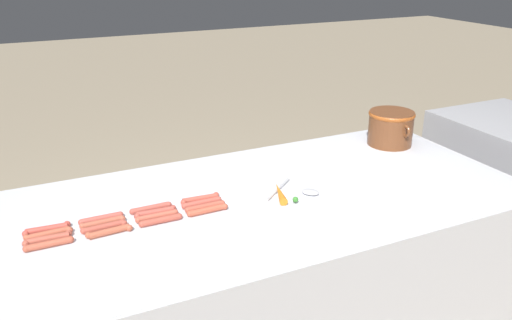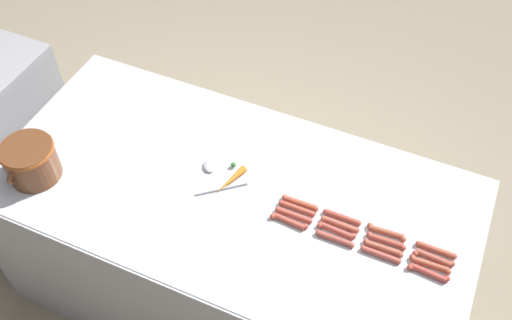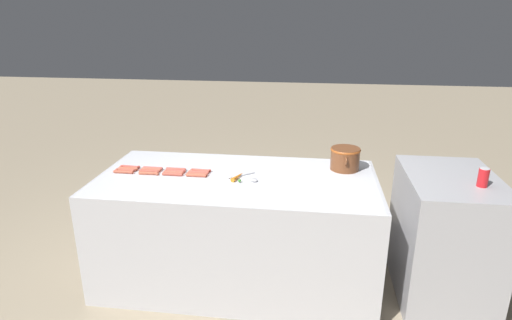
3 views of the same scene
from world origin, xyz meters
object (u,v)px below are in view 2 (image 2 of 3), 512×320
object	(u,v)px
hot_dog_14	(342,217)
hot_dog_8	(434,258)
hot_dog_0	(428,273)
hot_dog_1	(381,255)
hot_dog_2	(335,239)
hot_dog_13	(386,232)
hot_dog_9	(386,241)
hot_dog_10	(340,224)
hot_dog_7	(294,215)
hot_dog_12	(436,250)
hot_dog_3	(289,221)
bean_pot	(30,160)
hot_dog_4	(430,265)
hot_dog_6	(336,231)
hot_dog_5	(383,248)
hot_dog_11	(297,208)
carrot	(231,179)
hot_dog_15	(300,203)
serving_spoon	(213,174)

from	to	relation	value
hot_dog_14	hot_dog_8	bearing A→B (deg)	-95.55
hot_dog_0	hot_dog_8	distance (m)	0.07
hot_dog_1	hot_dog_14	world-z (taller)	same
hot_dog_2	hot_dog_13	size ratio (longest dim) A/B	1.00
hot_dog_9	hot_dog_10	size ratio (longest dim) A/B	1.00
hot_dog_7	hot_dog_12	size ratio (longest dim) A/B	1.00
hot_dog_7	hot_dog_12	xyz separation A→B (m)	(0.07, -0.56, 0.00)
hot_dog_3	bean_pot	size ratio (longest dim) A/B	0.57
hot_dog_8	hot_dog_14	distance (m)	0.38
hot_dog_8	hot_dog_14	bearing A→B (deg)	84.45
hot_dog_2	hot_dog_4	size ratio (longest dim) A/B	1.00
hot_dog_6	hot_dog_12	distance (m)	0.38
hot_dog_2	hot_dog_9	size ratio (longest dim) A/B	1.00
hot_dog_4	hot_dog_6	xyz separation A→B (m)	(0.00, 0.37, 0.00)
hot_dog_13	hot_dog_14	xyz separation A→B (m)	(-0.00, 0.18, 0.00)
hot_dog_3	hot_dog_5	distance (m)	0.38
hot_dog_4	hot_dog_11	world-z (taller)	same
hot_dog_0	hot_dog_1	world-z (taller)	same
hot_dog_10	bean_pot	world-z (taller)	bean_pot
hot_dog_12	bean_pot	xyz separation A→B (m)	(-0.31, 1.64, 0.08)
hot_dog_6	carrot	xyz separation A→B (m)	(0.06, 0.49, 0.00)
hot_dog_1	hot_dog_12	bearing A→B (deg)	-60.26
hot_dog_13	hot_dog_9	bearing A→B (deg)	-166.50
bean_pot	carrot	bearing A→B (deg)	-68.77
hot_dog_11	bean_pot	world-z (taller)	bean_pot
hot_dog_2	hot_dog_5	distance (m)	0.19
hot_dog_7	hot_dog_12	bearing A→B (deg)	-82.76
hot_dog_4	carrot	world-z (taller)	carrot
hot_dog_10	hot_dog_12	size ratio (longest dim) A/B	1.00
hot_dog_1	hot_dog_13	distance (m)	0.11
hot_dog_11	hot_dog_13	world-z (taller)	same
hot_dog_6	hot_dog_15	distance (m)	0.19
hot_dog_4	hot_dog_6	world-z (taller)	same
hot_dog_7	hot_dog_14	world-z (taller)	same
hot_dog_3	serving_spoon	world-z (taller)	hot_dog_3
hot_dog_11	hot_dog_14	size ratio (longest dim) A/B	1.00
hot_dog_2	hot_dog_3	world-z (taller)	same
hot_dog_0	hot_dog_15	xyz separation A→B (m)	(0.11, 0.55, 0.00)
hot_dog_6	bean_pot	size ratio (longest dim) A/B	0.57
bean_pot	carrot	distance (m)	0.83
hot_dog_13	carrot	xyz separation A→B (m)	(-0.01, 0.67, 0.00)
hot_dog_5	carrot	distance (m)	0.68
bean_pot	carrot	world-z (taller)	bean_pot
hot_dog_2	hot_dog_5	xyz separation A→B (m)	(0.04, -0.18, 0.00)
hot_dog_14	hot_dog_15	world-z (taller)	same
hot_dog_2	hot_dog_9	distance (m)	0.20
hot_dog_2	hot_dog_1	bearing A→B (deg)	-89.03
hot_dog_9	hot_dog_15	world-z (taller)	same
hot_dog_1	hot_dog_4	bearing A→B (deg)	-79.19
hot_dog_1	hot_dog_7	bearing A→B (deg)	84.36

